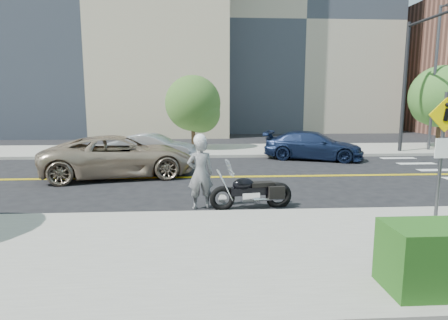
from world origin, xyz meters
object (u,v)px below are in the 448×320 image
pedestrian_sign (442,145)px  motorcycle (252,184)px  suv (120,156)px  parked_car_silver (153,148)px  motorcyclist (200,172)px  parked_car_blue (313,145)px

pedestrian_sign → motorcycle: (-4.04, 1.98, -1.28)m
suv → parked_car_silver: 3.74m
pedestrian_sign → motorcyclist: bearing=159.6°
parked_car_silver → parked_car_blue: 8.02m
motorcyclist → parked_car_blue: 10.23m
motorcyclist → parked_car_blue: size_ratio=0.42×
suv → pedestrian_sign: bearing=-139.4°
motorcyclist → parked_car_blue: motorcyclist is taller
suv → parked_car_silver: suv is taller
parked_car_silver → pedestrian_sign: bearing=-132.6°
motorcyclist → parked_car_silver: size_ratio=0.50×
motorcyclist → parked_car_silver: bearing=-82.6°
suv → parked_car_blue: suv is taller
suv → parked_car_blue: size_ratio=1.19×
pedestrian_sign → suv: (-8.60, 6.66, -1.15)m
motorcyclist → motorcycle: motorcyclist is taller
pedestrian_sign → suv: bearing=142.2°
parked_car_blue → parked_car_silver: bearing=111.9°
parked_car_blue → pedestrian_sign: bearing=-160.8°
motorcyclist → suv: size_ratio=0.36×
pedestrian_sign → parked_car_blue: bearing=88.7°
motorcyclist → suv: motorcyclist is taller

